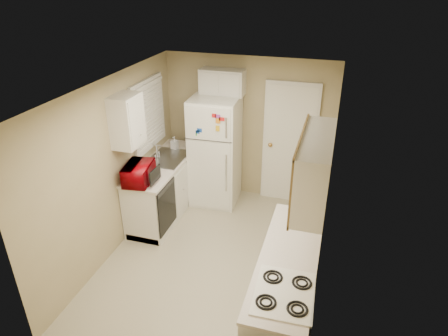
# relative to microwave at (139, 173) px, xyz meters

# --- Properties ---
(floor) EXTENTS (3.80, 3.80, 0.00)m
(floor) POSITION_rel_microwave_xyz_m (1.15, -0.21, -1.05)
(floor) COLOR beige
(floor) RESTS_ON ground
(ceiling) EXTENTS (3.80, 3.80, 0.00)m
(ceiling) POSITION_rel_microwave_xyz_m (1.15, -0.21, 1.35)
(ceiling) COLOR white
(ceiling) RESTS_ON floor
(wall_left) EXTENTS (3.80, 3.80, 0.00)m
(wall_left) POSITION_rel_microwave_xyz_m (-0.25, -0.21, 0.15)
(wall_left) COLOR tan
(wall_left) RESTS_ON floor
(wall_right) EXTENTS (3.80, 3.80, 0.00)m
(wall_right) POSITION_rel_microwave_xyz_m (2.55, -0.21, 0.15)
(wall_right) COLOR tan
(wall_right) RESTS_ON floor
(wall_back) EXTENTS (2.80, 2.80, 0.00)m
(wall_back) POSITION_rel_microwave_xyz_m (1.15, 1.69, 0.15)
(wall_back) COLOR tan
(wall_back) RESTS_ON floor
(wall_front) EXTENTS (2.80, 2.80, 0.00)m
(wall_front) POSITION_rel_microwave_xyz_m (1.15, -2.11, 0.15)
(wall_front) COLOR tan
(wall_front) RESTS_ON floor
(left_counter) EXTENTS (0.60, 1.80, 0.90)m
(left_counter) POSITION_rel_microwave_xyz_m (0.05, 0.69, -0.60)
(left_counter) COLOR silver
(left_counter) RESTS_ON floor
(dishwasher) EXTENTS (0.03, 0.58, 0.72)m
(dishwasher) POSITION_rel_microwave_xyz_m (0.34, 0.09, -0.56)
(dishwasher) COLOR black
(dishwasher) RESTS_ON floor
(sink) EXTENTS (0.54, 0.74, 0.16)m
(sink) POSITION_rel_microwave_xyz_m (0.05, 0.84, -0.19)
(sink) COLOR gray
(sink) RESTS_ON left_counter
(microwave) EXTENTS (0.54, 0.35, 0.34)m
(microwave) POSITION_rel_microwave_xyz_m (0.00, 0.00, 0.00)
(microwave) COLOR #7E0007
(microwave) RESTS_ON left_counter
(soap_bottle) EXTENTS (0.12, 0.12, 0.22)m
(soap_bottle) POSITION_rel_microwave_xyz_m (0.02, 1.21, -0.05)
(soap_bottle) COLOR beige
(soap_bottle) RESTS_ON left_counter
(window_blinds) EXTENTS (0.10, 0.98, 1.08)m
(window_blinds) POSITION_rel_microwave_xyz_m (-0.21, 0.84, 0.55)
(window_blinds) COLOR silver
(window_blinds) RESTS_ON wall_left
(upper_cabinet_left) EXTENTS (0.30, 0.45, 0.70)m
(upper_cabinet_left) POSITION_rel_microwave_xyz_m (-0.10, 0.01, 0.75)
(upper_cabinet_left) COLOR silver
(upper_cabinet_left) RESTS_ON wall_left
(refrigerator) EXTENTS (0.78, 0.76, 1.81)m
(refrigerator) POSITION_rel_microwave_xyz_m (0.70, 1.30, -0.14)
(refrigerator) COLOR white
(refrigerator) RESTS_ON floor
(cabinet_over_fridge) EXTENTS (0.70, 0.30, 0.40)m
(cabinet_over_fridge) POSITION_rel_microwave_xyz_m (0.75, 1.54, 0.95)
(cabinet_over_fridge) COLOR silver
(cabinet_over_fridge) RESTS_ON wall_back
(interior_door) EXTENTS (0.86, 0.06, 2.08)m
(interior_door) POSITION_rel_microwave_xyz_m (1.85, 1.65, -0.03)
(interior_door) COLOR white
(interior_door) RESTS_ON floor
(right_counter) EXTENTS (0.60, 2.00, 0.90)m
(right_counter) POSITION_rel_microwave_xyz_m (2.25, -1.01, -0.60)
(right_counter) COLOR silver
(right_counter) RESTS_ON floor
(stove) EXTENTS (0.57, 0.69, 0.82)m
(stove) POSITION_rel_microwave_xyz_m (2.29, -1.55, -0.64)
(stove) COLOR white
(stove) RESTS_ON floor
(upper_cabinet_right) EXTENTS (0.30, 1.20, 0.70)m
(upper_cabinet_right) POSITION_rel_microwave_xyz_m (2.40, -0.71, 0.75)
(upper_cabinet_right) COLOR silver
(upper_cabinet_right) RESTS_ON wall_right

